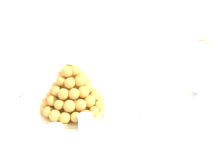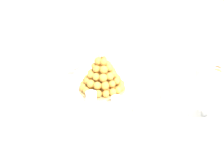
{
  "view_description": "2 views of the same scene",
  "coord_description": "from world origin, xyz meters",
  "px_view_note": "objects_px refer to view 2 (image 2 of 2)",
  "views": [
    {
      "loc": [
        -0.38,
        -0.76,
        1.34
      ],
      "look_at": [
        0.01,
        -0.0,
        0.94
      ],
      "focal_mm": 44.87,
      "sensor_mm": 36.0,
      "label": 1
    },
    {
      "loc": [
        0.2,
        -0.87,
        1.3
      ],
      "look_at": [
        -0.03,
        0.03,
        0.9
      ],
      "focal_mm": 34.47,
      "sensor_mm": 36.0,
      "label": 2
    }
  ],
  "objects_px": {
    "dessert_cup_mid_right": "(117,102)",
    "wine_glass": "(75,65)",
    "croquembouche": "(102,76)",
    "dessert_cup_centre": "(91,98)",
    "macaron_goblet": "(209,87)",
    "dessert_cup_right": "(139,107)",
    "dessert_cup_mid_left": "(70,96)",
    "serving_tray": "(99,92)",
    "dessert_cup_left": "(47,94)"
  },
  "relations": [
    {
      "from": "serving_tray",
      "to": "dessert_cup_centre",
      "type": "distance_m",
      "value": 0.12
    },
    {
      "from": "dessert_cup_right",
      "to": "macaron_goblet",
      "type": "relative_size",
      "value": 0.23
    },
    {
      "from": "dessert_cup_mid_right",
      "to": "macaron_goblet",
      "type": "bearing_deg",
      "value": 4.4
    },
    {
      "from": "dessert_cup_left",
      "to": "wine_glass",
      "type": "height_order",
      "value": "wine_glass"
    },
    {
      "from": "dessert_cup_right",
      "to": "wine_glass",
      "type": "height_order",
      "value": "wine_glass"
    },
    {
      "from": "dessert_cup_left",
      "to": "dessert_cup_centre",
      "type": "relative_size",
      "value": 1.05
    },
    {
      "from": "dessert_cup_left",
      "to": "dessert_cup_right",
      "type": "xyz_separation_m",
      "value": [
        0.45,
        -0.01,
        0.0
      ]
    },
    {
      "from": "serving_tray",
      "to": "dessert_cup_right",
      "type": "distance_m",
      "value": 0.26
    },
    {
      "from": "serving_tray",
      "to": "dessert_cup_mid_left",
      "type": "xyz_separation_m",
      "value": [
        -0.11,
        -0.12,
        0.03
      ]
    },
    {
      "from": "macaron_goblet",
      "to": "dessert_cup_mid_right",
      "type": "bearing_deg",
      "value": -175.6
    },
    {
      "from": "dessert_cup_mid_left",
      "to": "wine_glass",
      "type": "distance_m",
      "value": 0.23
    },
    {
      "from": "serving_tray",
      "to": "dessert_cup_centre",
      "type": "xyz_separation_m",
      "value": [
        -0.0,
        -0.11,
        0.03
      ]
    },
    {
      "from": "dessert_cup_centre",
      "to": "macaron_goblet",
      "type": "height_order",
      "value": "macaron_goblet"
    },
    {
      "from": "dessert_cup_left",
      "to": "dessert_cup_mid_right",
      "type": "relative_size",
      "value": 1.17
    },
    {
      "from": "dessert_cup_left",
      "to": "wine_glass",
      "type": "xyz_separation_m",
      "value": [
        0.06,
        0.21,
        0.08
      ]
    },
    {
      "from": "dessert_cup_right",
      "to": "dessert_cup_left",
      "type": "bearing_deg",
      "value": 178.44
    },
    {
      "from": "croquembouche",
      "to": "dessert_cup_mid_right",
      "type": "relative_size",
      "value": 4.76
    },
    {
      "from": "dessert_cup_right",
      "to": "dessert_cup_mid_left",
      "type": "bearing_deg",
      "value": 177.99
    },
    {
      "from": "dessert_cup_mid_right",
      "to": "wine_glass",
      "type": "xyz_separation_m",
      "value": [
        -0.28,
        0.2,
        0.08
      ]
    },
    {
      "from": "croquembouche",
      "to": "wine_glass",
      "type": "height_order",
      "value": "croquembouche"
    },
    {
      "from": "croquembouche",
      "to": "dessert_cup_centre",
      "type": "height_order",
      "value": "croquembouche"
    },
    {
      "from": "dessert_cup_centre",
      "to": "dessert_cup_left",
      "type": "bearing_deg",
      "value": -178.31
    },
    {
      "from": "serving_tray",
      "to": "wine_glass",
      "type": "bearing_deg",
      "value": 152.68
    },
    {
      "from": "dessert_cup_mid_right",
      "to": "dessert_cup_right",
      "type": "height_order",
      "value": "dessert_cup_right"
    },
    {
      "from": "dessert_cup_mid_left",
      "to": "dessert_cup_centre",
      "type": "distance_m",
      "value": 0.11
    },
    {
      "from": "dessert_cup_mid_right",
      "to": "macaron_goblet",
      "type": "relative_size",
      "value": 0.22
    },
    {
      "from": "dessert_cup_left",
      "to": "wine_glass",
      "type": "relative_size",
      "value": 0.41
    },
    {
      "from": "dessert_cup_mid_right",
      "to": "dessert_cup_left",
      "type": "bearing_deg",
      "value": -178.92
    },
    {
      "from": "dessert_cup_left",
      "to": "dessert_cup_mid_right",
      "type": "height_order",
      "value": "dessert_cup_left"
    },
    {
      "from": "dessert_cup_mid_left",
      "to": "dessert_cup_centre",
      "type": "relative_size",
      "value": 1.06
    },
    {
      "from": "dessert_cup_mid_right",
      "to": "macaron_goblet",
      "type": "distance_m",
      "value": 0.39
    },
    {
      "from": "dessert_cup_mid_left",
      "to": "macaron_goblet",
      "type": "xyz_separation_m",
      "value": [
        0.6,
        0.04,
        0.11
      ]
    },
    {
      "from": "dessert_cup_centre",
      "to": "dessert_cup_mid_right",
      "type": "bearing_deg",
      "value": -0.08
    },
    {
      "from": "dessert_cup_mid_left",
      "to": "dessert_cup_centre",
      "type": "xyz_separation_m",
      "value": [
        0.11,
        0.01,
        0.0
      ]
    },
    {
      "from": "dessert_cup_centre",
      "to": "wine_glass",
      "type": "xyz_separation_m",
      "value": [
        -0.16,
        0.2,
        0.07
      ]
    },
    {
      "from": "dessert_cup_centre",
      "to": "wine_glass",
      "type": "relative_size",
      "value": 0.39
    },
    {
      "from": "serving_tray",
      "to": "dessert_cup_left",
      "type": "bearing_deg",
      "value": -151.67
    },
    {
      "from": "dessert_cup_mid_right",
      "to": "wine_glass",
      "type": "bearing_deg",
      "value": 144.63
    },
    {
      "from": "dessert_cup_right",
      "to": "macaron_goblet",
      "type": "xyz_separation_m",
      "value": [
        0.27,
        0.05,
        0.11
      ]
    },
    {
      "from": "croquembouche",
      "to": "dessert_cup_left",
      "type": "xyz_separation_m",
      "value": [
        -0.23,
        -0.15,
        -0.06
      ]
    },
    {
      "from": "dessert_cup_left",
      "to": "croquembouche",
      "type": "bearing_deg",
      "value": 32.56
    },
    {
      "from": "dessert_cup_centre",
      "to": "dessert_cup_mid_right",
      "type": "height_order",
      "value": "dessert_cup_centre"
    },
    {
      "from": "dessert_cup_centre",
      "to": "macaron_goblet",
      "type": "distance_m",
      "value": 0.5
    },
    {
      "from": "dessert_cup_centre",
      "to": "macaron_goblet",
      "type": "xyz_separation_m",
      "value": [
        0.49,
        0.03,
        0.1
      ]
    },
    {
      "from": "dessert_cup_left",
      "to": "dessert_cup_mid_right",
      "type": "xyz_separation_m",
      "value": [
        0.34,
        0.01,
        -0.0
      ]
    },
    {
      "from": "serving_tray",
      "to": "croquembouche",
      "type": "distance_m",
      "value": 0.09
    },
    {
      "from": "dessert_cup_left",
      "to": "dessert_cup_centre",
      "type": "height_order",
      "value": "dessert_cup_centre"
    },
    {
      "from": "serving_tray",
      "to": "wine_glass",
      "type": "xyz_separation_m",
      "value": [
        -0.17,
        0.09,
        0.1
      ]
    },
    {
      "from": "dessert_cup_mid_right",
      "to": "croquembouche",
      "type": "bearing_deg",
      "value": 127.42
    },
    {
      "from": "dessert_cup_mid_left",
      "to": "dessert_cup_left",
      "type": "bearing_deg",
      "value": 179.69
    }
  ]
}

